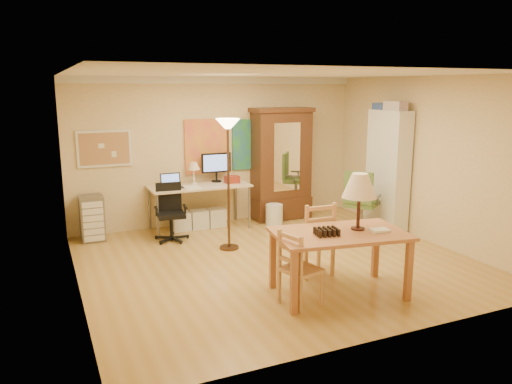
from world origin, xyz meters
name	(u,v)px	position (x,y,z in m)	size (l,w,h in m)	color
floor	(277,262)	(0.00, 0.00, 0.00)	(5.50, 5.50, 0.00)	#AC833D
crown_molding	(218,80)	(0.00, 2.46, 2.64)	(5.50, 0.08, 0.12)	white
corkboard	(104,149)	(-2.05, 2.47, 1.50)	(0.90, 0.04, 0.62)	#B17753
art_panel_left	(206,146)	(-0.25, 2.47, 1.45)	(0.80, 0.04, 1.00)	yellow
art_panel_right	(251,144)	(0.65, 2.47, 1.45)	(0.75, 0.04, 0.95)	#26619A
dining_table	(347,219)	(0.28, -1.35, 0.95)	(1.72, 1.19, 1.50)	#975631
ladder_chair_back	(314,240)	(0.25, -0.64, 0.48)	(0.49, 0.47, 1.02)	tan
ladder_chair_left	(299,271)	(-0.42, -1.43, 0.42)	(0.49, 0.51, 0.91)	tan
torchiere_lamp	(228,145)	(-0.42, 0.86, 1.65)	(0.37, 0.37, 2.05)	#442C1B
computer_desk	(200,202)	(-0.48, 2.16, 0.49)	(1.78, 0.78, 1.34)	beige
office_chair_black	(171,225)	(-1.15, 1.67, 0.26)	(0.59, 0.59, 0.96)	black
office_chair_green	(360,216)	(2.00, 0.75, 0.30)	(0.72, 0.71, 1.12)	slate
drawer_cart	(92,218)	(-2.35, 2.21, 0.38)	(0.38, 0.45, 0.76)	slate
armoire	(281,171)	(1.18, 2.24, 0.93)	(1.16, 0.55, 2.14)	#37210F
bookshelf	(388,171)	(2.55, 0.76, 1.06)	(0.32, 0.85, 2.13)	white
wastebin	(274,215)	(0.83, 1.80, 0.20)	(0.32, 0.32, 0.40)	silver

